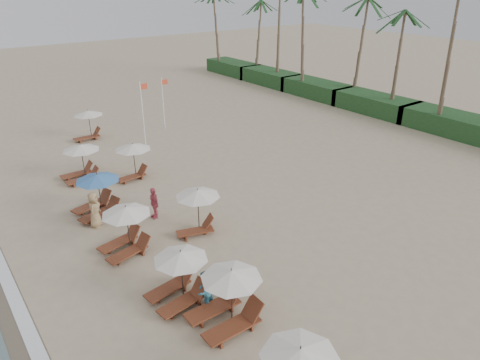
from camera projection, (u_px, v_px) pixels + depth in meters
ground at (332, 275)px, 18.62m from camera, size 160.00×160.00×0.00m
shrub_hedge at (375, 104)px, 40.78m from camera, size 3.20×53.00×1.60m
lounger_station_1 at (225, 301)px, 15.65m from camera, size 2.76×2.26×2.21m
lounger_station_2 at (177, 278)px, 16.78m from camera, size 2.54×2.14×2.16m
lounger_station_3 at (123, 230)px, 19.76m from camera, size 2.59×2.24×2.26m
lounger_station_4 at (95, 195)px, 23.03m from camera, size 2.74×2.44×2.24m
lounger_station_5 at (80, 163)px, 26.88m from camera, size 2.56×2.26×2.30m
inland_station_0 at (197, 206)px, 21.20m from camera, size 2.61×2.24×2.22m
inland_station_1 at (132, 157)px, 26.99m from camera, size 2.60×2.24×2.22m
inland_station_2 at (87, 122)px, 33.69m from camera, size 2.69×2.24×2.22m
beachgoer_mid_a at (205, 290)px, 16.47m from camera, size 0.98×0.91×1.62m
beachgoer_far_a at (154, 203)px, 22.74m from camera, size 0.53×1.06×1.74m
beachgoer_far_b at (94, 210)px, 21.90m from camera, size 1.03×1.11×1.90m
flag_pole_near at (143, 112)px, 31.46m from camera, size 0.59×0.08×4.95m
flag_pole_far at (163, 101)px, 35.75m from camera, size 0.60×0.08×4.27m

